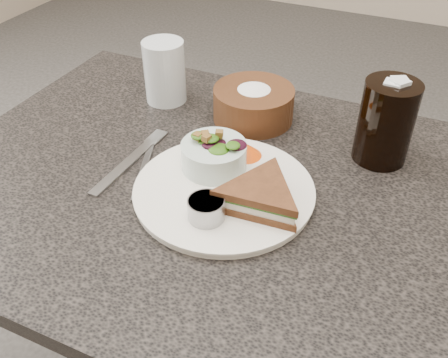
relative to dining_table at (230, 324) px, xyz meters
name	(u,v)px	position (x,y,z in m)	size (l,w,h in m)	color
dining_table	(230,324)	(0.00, 0.00, 0.00)	(1.00, 0.70, 0.75)	black
dinner_plate	(224,191)	(0.00, -0.03, 0.38)	(0.28, 0.28, 0.01)	white
sandwich	(261,196)	(0.07, -0.04, 0.41)	(0.15, 0.15, 0.04)	brown
salad_bowl	(214,151)	(-0.04, 0.02, 0.42)	(0.11, 0.11, 0.06)	silver
dressing_ramekin	(206,209)	(0.00, -0.10, 0.40)	(0.05, 0.05, 0.03)	gray
orange_wedge	(246,150)	(0.00, 0.07, 0.40)	(0.06, 0.06, 0.02)	#F7500B
fork	(127,164)	(-0.18, -0.03, 0.38)	(0.02, 0.19, 0.01)	#A6A6A7
knife	(144,168)	(-0.15, -0.02, 0.38)	(0.01, 0.18, 0.00)	gray
bread_basket	(254,99)	(-0.04, 0.21, 0.42)	(0.15, 0.15, 0.09)	#4C2E1A
cola_glass	(386,119)	(0.20, 0.18, 0.45)	(0.09, 0.09, 0.15)	black
water_glass	(165,72)	(-0.24, 0.20, 0.44)	(0.08, 0.08, 0.12)	silver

